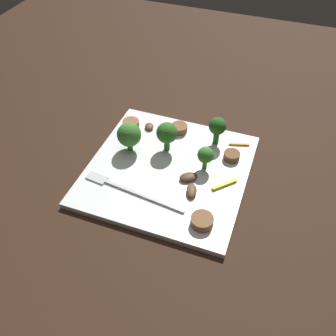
# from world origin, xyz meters

# --- Properties ---
(ground_plane) EXTENTS (1.40, 1.40, 0.00)m
(ground_plane) POSITION_xyz_m (0.00, 0.00, 0.00)
(ground_plane) COLOR black
(plate) EXTENTS (0.27, 0.27, 0.01)m
(plate) POSITION_xyz_m (0.00, 0.00, 0.01)
(plate) COLOR white
(plate) RESTS_ON ground_plane
(fork) EXTENTS (0.18, 0.03, 0.00)m
(fork) POSITION_xyz_m (0.05, 0.07, 0.01)
(fork) COLOR silver
(fork) RESTS_ON plate
(broccoli_floret_0) EXTENTS (0.04, 0.04, 0.06)m
(broccoli_floret_0) POSITION_xyz_m (0.02, -0.05, 0.05)
(broccoli_floret_0) COLOR #347525
(broccoli_floret_0) RESTS_ON plate
(broccoli_floret_1) EXTENTS (0.03, 0.03, 0.05)m
(broccoli_floret_1) POSITION_xyz_m (-0.06, -0.09, 0.05)
(broccoli_floret_1) COLOR #296420
(broccoli_floret_1) RESTS_ON plate
(broccoli_floret_2) EXTENTS (0.03, 0.03, 0.04)m
(broccoli_floret_2) POSITION_xyz_m (-0.06, -0.02, 0.04)
(broccoli_floret_2) COLOR #408630
(broccoli_floret_2) RESTS_ON plate
(broccoli_floret_3) EXTENTS (0.04, 0.04, 0.06)m
(broccoli_floret_3) POSITION_xyz_m (0.08, -0.02, 0.04)
(broccoli_floret_3) COLOR #408630
(broccoli_floret_3) RESTS_ON plate
(sausage_slice_0) EXTENTS (0.05, 0.05, 0.01)m
(sausage_slice_0) POSITION_xyz_m (0.11, -0.08, 0.02)
(sausage_slice_0) COLOR brown
(sausage_slice_0) RESTS_ON plate
(sausage_slice_1) EXTENTS (0.04, 0.04, 0.01)m
(sausage_slice_1) POSITION_xyz_m (-0.09, 0.09, 0.02)
(sausage_slice_1) COLOR brown
(sausage_slice_1) RESTS_ON plate
(sausage_slice_2) EXTENTS (0.04, 0.04, 0.01)m
(sausage_slice_2) POSITION_xyz_m (-0.10, -0.06, 0.02)
(sausage_slice_2) COLOR brown
(sausage_slice_2) RESTS_ON plate
(sausage_slice_3) EXTENTS (0.03, 0.03, 0.01)m
(sausage_slice_3) POSITION_xyz_m (0.01, -0.10, 0.02)
(sausage_slice_3) COLOR brown
(sausage_slice_3) RESTS_ON plate
(mushroom_0) EXTENTS (0.02, 0.03, 0.01)m
(mushroom_0) POSITION_xyz_m (-0.06, 0.04, 0.02)
(mushroom_0) COLOR brown
(mushroom_0) RESTS_ON plate
(mushroom_1) EXTENTS (0.04, 0.03, 0.01)m
(mushroom_1) POSITION_xyz_m (-0.04, 0.01, 0.02)
(mushroom_1) COLOR #4C331E
(mushroom_1) RESTS_ON plate
(mushroom_2) EXTENTS (0.02, 0.03, 0.01)m
(mushroom_2) POSITION_xyz_m (0.07, -0.09, 0.01)
(mushroom_2) COLOR brown
(mushroom_2) RESTS_ON plate
(pepper_strip_0) EXTENTS (0.04, 0.04, 0.00)m
(pepper_strip_0) POSITION_xyz_m (-0.10, 0.01, 0.01)
(pepper_strip_0) COLOR yellow
(pepper_strip_0) RESTS_ON plate
(pepper_strip_1) EXTENTS (0.04, 0.01, 0.00)m
(pepper_strip_1) POSITION_xyz_m (-0.10, -0.10, 0.01)
(pepper_strip_1) COLOR orange
(pepper_strip_1) RESTS_ON plate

